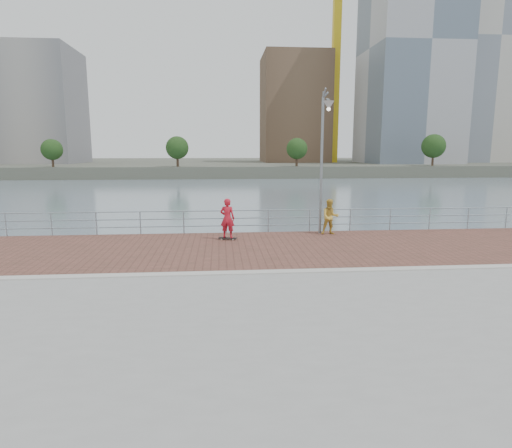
{
  "coord_description": "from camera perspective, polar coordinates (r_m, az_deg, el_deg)",
  "views": [
    {
      "loc": [
        -1.31,
        -13.53,
        4.02
      ],
      "look_at": [
        0.0,
        2.0,
        1.3
      ],
      "focal_mm": 30.0,
      "sensor_mm": 36.0,
      "label": 1
    }
  ],
  "objects": [
    {
      "name": "guardrail",
      "position": [
        20.84,
        -1.16,
        0.71
      ],
      "size": [
        39.06,
        0.06,
        1.13
      ],
      "color": "#8C9EA8",
      "rests_on": "brick_lane"
    },
    {
      "name": "brick_lane",
      "position": [
        17.64,
        -0.44,
        -3.24
      ],
      "size": [
        40.0,
        6.8,
        0.02
      ],
      "primitive_type": "cube",
      "color": "brown",
      "rests_on": "seawall"
    },
    {
      "name": "far_shore",
      "position": [
        136.12,
        -4.31,
        7.87
      ],
      "size": [
        320.0,
        95.0,
        2.5
      ],
      "primitive_type": "cube",
      "color": "#4C5142",
      "rests_on": "ground"
    },
    {
      "name": "street_lamp",
      "position": [
        20.14,
        9.13,
        11.37
      ],
      "size": [
        0.47,
        1.37,
        6.45
      ],
      "color": "gray",
      "rests_on": "brick_lane"
    },
    {
      "name": "shoreline_trees",
      "position": [
        90.53,
        -5.41,
        10.05
      ],
      "size": [
        109.69,
        5.11,
        6.82
      ],
      "color": "#473323",
      "rests_on": "far_shore"
    },
    {
      "name": "skateboarder",
      "position": [
        19.09,
        -3.84,
        0.77
      ],
      "size": [
        0.74,
        0.58,
        1.78
      ],
      "primitive_type": "imported",
      "rotation": [
        0.0,
        0.0,
        2.89
      ],
      "color": "red",
      "rests_on": "skateboard"
    },
    {
      "name": "tower_crane",
      "position": [
        124.51,
        9.42,
        23.47
      ],
      "size": [
        47.0,
        2.0,
        50.7
      ],
      "color": "gold",
      "rests_on": "far_shore"
    },
    {
      "name": "curb",
      "position": [
        14.16,
        0.68,
        -6.46
      ],
      "size": [
        40.0,
        0.4,
        0.06
      ],
      "primitive_type": "cube",
      "color": "#B7B5AD",
      "rests_on": "seawall"
    },
    {
      "name": "seawall",
      "position": [
        9.98,
        3.61,
        -20.31
      ],
      "size": [
        40.0,
        24.0,
        2.0
      ],
      "primitive_type": "cube",
      "color": "gray",
      "rests_on": "ground"
    },
    {
      "name": "water",
      "position": [
        14.86,
        0.67,
        -13.99
      ],
      "size": [
        400.0,
        400.0,
        0.0
      ],
      "primitive_type": "plane",
      "color": "slate",
      "rests_on": "ground"
    },
    {
      "name": "skyline",
      "position": [
        123.51,
        10.47,
        18.9
      ],
      "size": [
        233.0,
        41.0,
        65.73
      ],
      "color": "#ADA38E",
      "rests_on": "far_shore"
    },
    {
      "name": "bystander",
      "position": [
        20.6,
        9.86,
        0.94
      ],
      "size": [
        0.86,
        0.69,
        1.69
      ],
      "primitive_type": "imported",
      "rotation": [
        0.0,
        0.0,
        -0.06
      ],
      "color": "gold",
      "rests_on": "brick_lane"
    },
    {
      "name": "skateboard",
      "position": [
        19.25,
        -3.81,
        -1.89
      ],
      "size": [
        0.85,
        0.41,
        0.1
      ],
      "rotation": [
        0.0,
        0.0,
        -0.25
      ],
      "color": "black",
      "rests_on": "brick_lane"
    }
  ]
}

